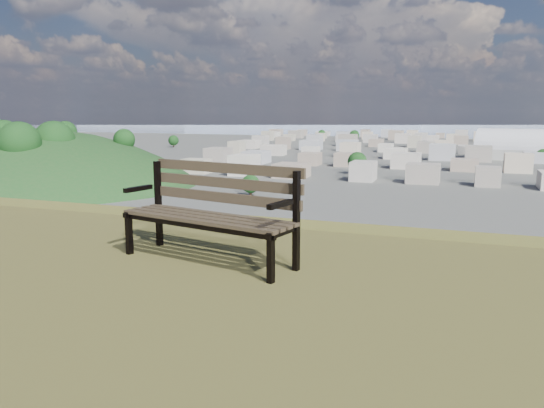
% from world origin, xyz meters
% --- Properties ---
extents(park_bench, '(2.06, 1.04, 1.03)m').
position_xyz_m(park_bench, '(0.88, 2.24, 25.58)').
color(park_bench, '#413525').
rests_on(park_bench, hilltop_mesa).
extents(arena, '(56.12, 32.70, 22.23)m').
position_xyz_m(arena, '(34.65, 317.01, 5.24)').
color(arena, '#B9BAB5').
rests_on(arena, ground).
extents(green_wooded_hill, '(158.71, 126.97, 79.36)m').
position_xyz_m(green_wooded_hill, '(-153.97, 150.12, 0.12)').
color(green_wooded_hill, '#19431A').
rests_on(green_wooded_hill, ground).
extents(city_blocks, '(395.00, 361.00, 7.00)m').
position_xyz_m(city_blocks, '(0.00, 394.44, 3.50)').
color(city_blocks, beige).
rests_on(city_blocks, ground).
extents(city_trees, '(406.52, 387.20, 9.98)m').
position_xyz_m(city_trees, '(-26.39, 319.00, 4.83)').
color(city_trees, '#35261A').
rests_on(city_trees, ground).
extents(bay_water, '(2400.00, 700.00, 0.12)m').
position_xyz_m(bay_water, '(0.00, 900.00, 0.00)').
color(bay_water, '#8C9DB3').
rests_on(bay_water, ground).
extents(far_hills, '(2050.00, 340.00, 60.00)m').
position_xyz_m(far_hills, '(-60.92, 1402.93, 25.47)').
color(far_hills, '#9DA9C3').
rests_on(far_hills, ground).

